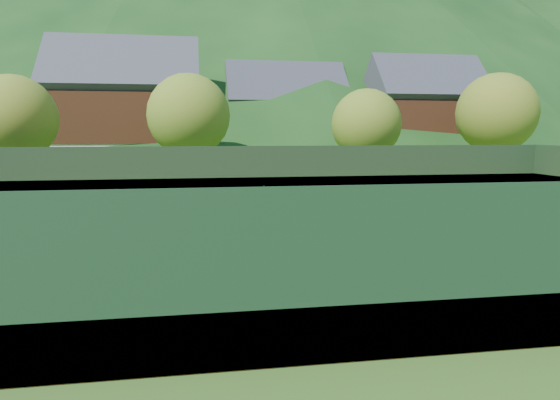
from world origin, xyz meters
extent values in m
plane|color=#2D5219|center=(0.00, 0.00, 0.00)|extent=(400.00, 400.00, 0.00)
cube|color=#B8571D|center=(0.00, 0.00, 0.01)|extent=(40.00, 24.00, 0.02)
cone|color=black|center=(90.00, 150.00, 47.50)|extent=(260.00, 260.00, 95.00)
imported|color=#1A57AC|center=(-4.74, -2.63, 0.84)|extent=(0.62, 0.42, 1.64)
imported|color=orange|center=(1.12, 1.51, 0.71)|extent=(0.71, 0.57, 1.38)
imported|color=#F65A15|center=(3.47, 1.40, 0.73)|extent=(0.83, 0.36, 1.41)
imported|color=orange|center=(4.60, 1.73, 0.69)|extent=(0.66, 0.44, 1.33)
imported|color=orange|center=(9.86, 2.50, 0.70)|extent=(1.00, 0.80, 1.36)
sphere|color=#C9E025|center=(-1.69, -2.10, 0.05)|extent=(0.07, 0.07, 0.07)
sphere|color=#C9E025|center=(-2.82, -5.35, 0.05)|extent=(0.07, 0.07, 0.07)
sphere|color=#C9E025|center=(-3.48, -2.18, 0.05)|extent=(0.07, 0.07, 0.07)
sphere|color=#C9E025|center=(1.43, -3.81, 0.05)|extent=(0.07, 0.07, 0.07)
sphere|color=#C9E025|center=(-5.81, -8.20, 0.05)|extent=(0.07, 0.07, 0.07)
sphere|color=#C9E025|center=(-3.49, -2.78, 0.05)|extent=(0.07, 0.07, 0.07)
sphere|color=#C9E025|center=(-8.36, -3.13, 0.05)|extent=(0.07, 0.07, 0.07)
sphere|color=#C9E025|center=(-7.74, -4.76, 0.05)|extent=(0.07, 0.07, 0.07)
sphere|color=#C9E025|center=(5.28, -4.95, 0.05)|extent=(0.07, 0.07, 0.07)
sphere|color=#C9E025|center=(1.50, -8.01, 0.05)|extent=(0.07, 0.07, 0.07)
sphere|color=#C9E025|center=(-2.94, -3.65, 0.05)|extent=(0.07, 0.07, 0.07)
sphere|color=#C9E025|center=(5.05, -4.04, 0.05)|extent=(0.07, 0.07, 0.07)
sphere|color=#C9E025|center=(-3.65, -3.59, 0.05)|extent=(0.07, 0.07, 0.07)
sphere|color=#C9E025|center=(6.30, -6.49, 0.05)|extent=(0.07, 0.07, 0.07)
sphere|color=#C9E025|center=(-7.48, -1.63, 0.05)|extent=(0.07, 0.07, 0.07)
sphere|color=#C9E025|center=(-6.67, -5.00, 0.05)|extent=(0.07, 0.07, 0.07)
sphere|color=#C9E025|center=(5.19, -9.28, 0.05)|extent=(0.07, 0.07, 0.07)
sphere|color=#C9E025|center=(-7.96, -6.81, 0.05)|extent=(0.07, 0.07, 0.07)
sphere|color=#C9E025|center=(0.73, -5.01, 0.05)|extent=(0.07, 0.07, 0.07)
sphere|color=#C9E025|center=(-7.40, -6.86, 0.05)|extent=(0.07, 0.07, 0.07)
sphere|color=#C9E025|center=(-6.89, -1.77, 0.05)|extent=(0.07, 0.07, 0.07)
sphere|color=#C9E025|center=(4.19, -5.55, 0.05)|extent=(0.07, 0.07, 0.07)
sphere|color=#C9E025|center=(2.02, -1.68, 0.05)|extent=(0.07, 0.07, 0.07)
sphere|color=#C9E025|center=(-5.38, -8.64, 0.05)|extent=(0.07, 0.07, 0.07)
sphere|color=#C9E025|center=(-2.70, -3.85, 0.05)|extent=(0.07, 0.07, 0.07)
sphere|color=#C9E025|center=(-2.60, -1.68, 0.05)|extent=(0.07, 0.07, 0.07)
sphere|color=#C9E025|center=(-3.87, -8.15, 0.05)|extent=(0.07, 0.07, 0.07)
sphere|color=#C9E025|center=(6.34, -4.56, 0.05)|extent=(0.07, 0.07, 0.07)
sphere|color=#C9E025|center=(-2.94, -7.15, 0.05)|extent=(0.07, 0.07, 0.07)
cube|color=silver|center=(11.88, 0.00, 0.02)|extent=(0.06, 10.97, 0.00)
cube|color=silver|center=(0.00, -5.49, 0.02)|extent=(23.77, 0.06, 0.00)
cube|color=white|center=(0.00, 5.49, 0.02)|extent=(23.77, 0.06, 0.00)
cube|color=white|center=(0.00, -4.12, 0.02)|extent=(23.77, 0.06, 0.00)
cube|color=white|center=(0.00, 4.12, 0.02)|extent=(23.77, 0.06, 0.00)
cube|color=white|center=(-6.40, 0.00, 0.02)|extent=(0.06, 8.23, 0.00)
cube|color=white|center=(6.40, 0.00, 0.02)|extent=(0.06, 8.23, 0.00)
cube|color=white|center=(0.00, 0.00, 0.02)|extent=(12.80, 0.06, 0.00)
cube|color=white|center=(0.00, 0.00, 0.02)|extent=(0.06, 10.97, 0.00)
cube|color=black|center=(0.00, 0.00, 0.47)|extent=(0.03, 11.97, 0.90)
cube|color=white|center=(0.00, 0.00, 0.94)|extent=(0.05, 11.97, 0.06)
cylinder|color=black|center=(0.00, -5.99, 0.57)|extent=(0.10, 0.10, 1.10)
cylinder|color=black|center=(0.00, 5.99, 0.57)|extent=(0.10, 0.10, 1.10)
cube|color=black|center=(0.00, 12.00, 1.52)|extent=(40.00, 0.05, 3.00)
cube|color=#185425|center=(0.00, 12.00, 0.52)|extent=(40.40, 0.05, 1.00)
cube|color=#15301C|center=(0.00, -12.00, 1.52)|extent=(40.00, 0.05, 3.00)
cube|color=#1A5C28|center=(0.00, -12.00, 0.52)|extent=(40.40, 0.05, 1.00)
cylinder|color=black|center=(-6.92, -5.16, 0.30)|extent=(0.02, 0.02, 0.55)
cylinder|color=black|center=(-6.37, -5.16, 0.30)|extent=(0.02, 0.02, 0.55)
cylinder|color=black|center=(-6.92, -4.61, 0.30)|extent=(0.02, 0.02, 0.55)
cylinder|color=black|center=(-6.37, -4.61, 0.30)|extent=(0.02, 0.02, 0.55)
cube|color=black|center=(-6.64, -4.89, 0.57)|extent=(0.55, 0.55, 0.02)
cube|color=black|center=(-6.64, -5.16, 0.80)|extent=(0.55, 0.02, 0.45)
cube|color=black|center=(-6.64, -4.61, 0.80)|extent=(0.55, 0.02, 0.45)
cube|color=black|center=(-6.92, -4.89, 0.80)|extent=(0.02, 0.55, 0.45)
cube|color=black|center=(-6.37, -4.89, 0.80)|extent=(0.02, 0.55, 0.45)
sphere|color=#CCE526|center=(-6.85, -5.09, 0.99)|extent=(0.07, 0.07, 0.07)
sphere|color=#CCE526|center=(-6.85, -4.95, 0.99)|extent=(0.07, 0.07, 0.07)
sphere|color=#CCE526|center=(-6.85, -4.82, 0.99)|extent=(0.07, 0.07, 0.07)
sphere|color=#CCE526|center=(-6.85, -4.68, 0.99)|extent=(0.07, 0.07, 0.07)
sphere|color=#CCE526|center=(-6.71, -5.09, 0.99)|extent=(0.07, 0.07, 0.07)
sphere|color=#CCE526|center=(-6.71, -4.95, 0.99)|extent=(0.07, 0.07, 0.07)
sphere|color=#CCE526|center=(-6.71, -4.82, 0.99)|extent=(0.07, 0.07, 0.07)
sphere|color=#CCE526|center=(-6.71, -4.68, 0.99)|extent=(0.07, 0.07, 0.07)
sphere|color=#CCE526|center=(-6.57, -5.09, 0.99)|extent=(0.07, 0.07, 0.07)
sphere|color=#CCE526|center=(-6.57, -4.95, 0.99)|extent=(0.07, 0.07, 0.07)
sphere|color=#CCE526|center=(-6.57, -4.82, 0.99)|extent=(0.07, 0.07, 0.07)
sphere|color=#CCE526|center=(-6.57, -4.68, 0.99)|extent=(0.07, 0.07, 0.07)
sphere|color=#CCE526|center=(-6.44, -5.09, 0.99)|extent=(0.07, 0.07, 0.07)
sphere|color=#CCE526|center=(-6.44, -4.95, 0.99)|extent=(0.07, 0.07, 0.07)
sphere|color=#CCE526|center=(-6.44, -4.82, 0.99)|extent=(0.07, 0.07, 0.07)
sphere|color=#CCE526|center=(-6.44, -4.68, 0.99)|extent=(0.07, 0.07, 0.07)
cube|color=beige|center=(-10.00, 30.00, 1.44)|extent=(12.00, 9.00, 2.88)
cube|color=#361B0E|center=(-10.00, 30.00, 5.12)|extent=(12.24, 9.18, 4.48)
cube|color=#43434B|center=(-10.00, 30.00, 7.96)|extent=(13.80, 9.93, 9.93)
cube|color=beige|center=(6.00, 34.00, 1.26)|extent=(11.00, 8.00, 2.52)
cube|color=#341A0E|center=(6.00, 34.00, 4.48)|extent=(11.22, 8.16, 3.92)
cube|color=#3C3C43|center=(6.00, 34.00, 7.04)|extent=(12.65, 8.82, 8.82)
cube|color=beige|center=(20.00, 30.00, 1.35)|extent=(10.00, 8.00, 2.70)
cube|color=#371B0F|center=(20.00, 30.00, 4.80)|extent=(10.20, 8.16, 4.20)
cube|color=#3F3E46|center=(20.00, 30.00, 7.50)|extent=(11.50, 8.82, 8.82)
cylinder|color=#3D2618|center=(-16.00, 18.00, 1.35)|extent=(0.36, 0.36, 2.70)
sphere|color=#587B21|center=(-16.00, 18.00, 4.88)|extent=(6.00, 6.00, 6.00)
cylinder|color=#41291A|center=(-4.00, 20.00, 1.44)|extent=(0.36, 0.36, 2.88)
sphere|color=#4F7B20|center=(-4.00, 20.00, 5.20)|extent=(6.40, 6.40, 6.40)
cylinder|color=#3F2719|center=(10.00, 19.00, 1.26)|extent=(0.36, 0.36, 2.52)
sphere|color=#4F7820|center=(10.00, 19.00, 4.55)|extent=(5.60, 5.60, 5.60)
cylinder|color=#3F2919|center=(22.00, 20.00, 1.53)|extent=(0.36, 0.36, 3.06)
sphere|color=#55761F|center=(22.00, 20.00, 5.53)|extent=(6.80, 6.80, 6.80)
camera|label=1|loc=(-3.39, -19.70, 3.86)|focal=32.00mm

